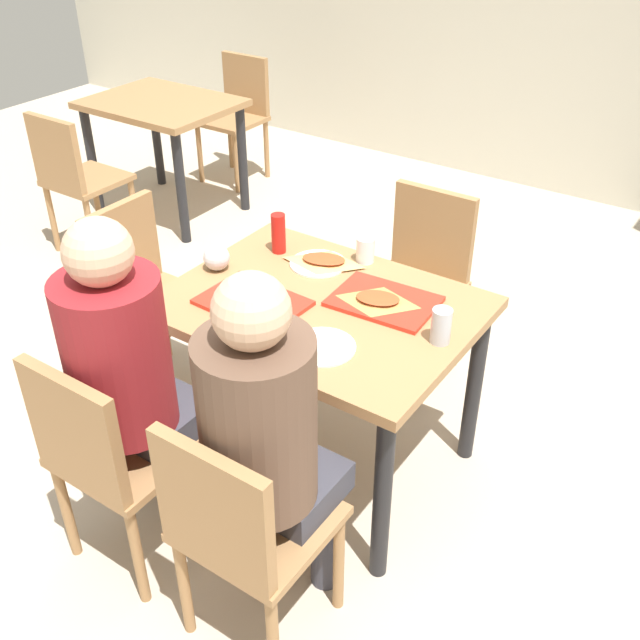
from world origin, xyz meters
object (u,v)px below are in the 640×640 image
(chair_far_side, at_px, (420,271))
(person_in_red, at_px, (129,367))
(person_in_brown_jacket, at_px, (267,433))
(main_table, at_px, (320,327))
(pizza_slice_b, at_px, (378,300))
(background_chair_near, at_px, (74,174))
(pizza_slice_a, at_px, (249,298))
(pizza_slice_c, at_px, (324,260))
(tray_red_far, at_px, (384,301))
(background_chair_far, at_px, (238,109))
(chair_left_end, at_px, (143,286))
(paper_plate_center, at_px, (318,264))
(tray_red_near, at_px, (253,302))
(plastic_cup_a, at_px, (365,250))
(condiment_bottle, at_px, (278,233))
(plastic_cup_b, at_px, (265,340))
(background_table, at_px, (163,120))
(chair_near_right, at_px, (240,527))
(paper_plate_near_edge, at_px, (322,347))
(soda_can, at_px, (441,326))
(chair_near_left, at_px, (107,452))

(chair_far_side, relative_size, person_in_red, 0.68)
(person_in_brown_jacket, bearing_deg, main_table, 112.42)
(pizza_slice_b, distance_m, background_chair_near, 2.43)
(pizza_slice_a, height_order, pizza_slice_c, pizza_slice_a)
(tray_red_far, bearing_deg, background_chair_far, 139.32)
(chair_left_end, distance_m, paper_plate_center, 0.83)
(tray_red_near, xyz_separation_m, plastic_cup_a, (0.16, 0.49, 0.04))
(condiment_bottle, bearing_deg, plastic_cup_b, -56.66)
(background_chair_far, bearing_deg, condiment_bottle, -46.64)
(background_table, bearing_deg, pizza_slice_a, -38.48)
(pizza_slice_b, distance_m, condiment_bottle, 0.55)
(main_table, xyz_separation_m, plastic_cup_b, (0.03, -0.35, 0.15))
(chair_near_right, height_order, chair_far_side, same)
(chair_far_side, relative_size, plastic_cup_a, 8.52)
(tray_red_near, xyz_separation_m, pizza_slice_b, (0.37, 0.24, 0.02))
(pizza_slice_a, bearing_deg, background_chair_far, 130.55)
(chair_near_right, xyz_separation_m, pizza_slice_b, (-0.09, 0.89, 0.27))
(main_table, xyz_separation_m, pizza_slice_c, (-0.15, 0.24, 0.12))
(pizza_slice_a, relative_size, background_chair_far, 0.27)
(chair_far_side, distance_m, person_in_red, 1.49)
(main_table, relative_size, paper_plate_near_edge, 4.90)
(chair_far_side, xyz_separation_m, pizza_slice_b, (0.18, -0.70, 0.27))
(tray_red_near, distance_m, plastic_cup_b, 0.30)
(person_in_red, bearing_deg, pizza_slice_a, 82.20)
(tray_red_near, relative_size, plastic_cup_b, 3.60)
(chair_near_right, bearing_deg, background_table, 137.82)
(chair_far_side, relative_size, tray_red_near, 2.37)
(soda_can, bearing_deg, plastic_cup_a, 145.96)
(chair_left_end, xyz_separation_m, person_in_brown_jacket, (1.19, -0.65, 0.25))
(tray_red_near, bearing_deg, paper_plate_center, 85.82)
(pizza_slice_a, height_order, background_chair_near, background_chair_near)
(person_in_brown_jacket, height_order, paper_plate_near_edge, person_in_brown_jacket)
(chair_near_right, xyz_separation_m, chair_left_end, (-1.19, 0.79, 0.00))
(paper_plate_near_edge, xyz_separation_m, soda_can, (0.30, 0.25, 0.06))
(paper_plate_center, relative_size, pizza_slice_c, 0.81)
(person_in_red, height_order, paper_plate_near_edge, person_in_red)
(chair_near_left, xyz_separation_m, tray_red_near, (0.08, 0.65, 0.25))
(pizza_slice_a, xyz_separation_m, plastic_cup_b, (0.23, -0.20, 0.03))
(chair_near_right, bearing_deg, plastic_cup_b, 118.59)
(person_in_red, xyz_separation_m, plastic_cup_a, (0.24, 1.00, 0.04))
(tray_red_far, xyz_separation_m, pizza_slice_a, (-0.39, -0.27, 0.02))
(tray_red_near, height_order, plastic_cup_b, plastic_cup_b)
(paper_plate_near_edge, bearing_deg, person_in_red, -135.22)
(condiment_bottle, relative_size, background_table, 0.18)
(person_in_red, height_order, pizza_slice_c, person_in_red)
(tray_red_near, xyz_separation_m, paper_plate_near_edge, (0.35, -0.08, -0.00))
(pizza_slice_c, height_order, soda_can, soda_can)
(paper_plate_center, height_order, plastic_cup_b, plastic_cup_b)
(tray_red_near, distance_m, pizza_slice_c, 0.38)
(main_table, bearing_deg, paper_plate_near_edge, -54.34)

